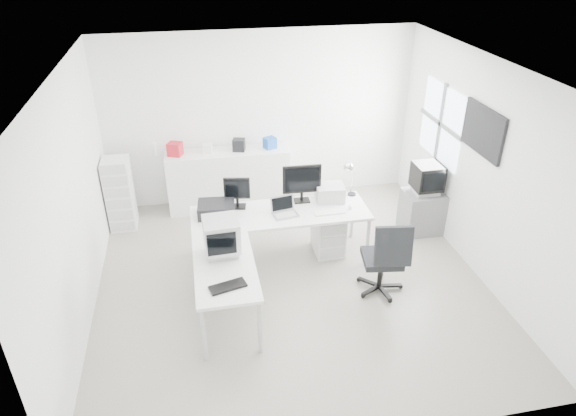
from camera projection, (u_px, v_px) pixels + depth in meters
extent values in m
cube|color=beige|center=(291.00, 280.00, 6.84)|extent=(5.00, 5.00, 0.01)
cube|color=white|center=(292.00, 70.00, 5.47)|extent=(5.00, 5.00, 0.01)
cube|color=white|center=(261.00, 118.00, 8.30)|extent=(5.00, 0.02, 2.80)
cube|color=white|center=(73.00, 206.00, 5.74)|extent=(0.02, 5.00, 2.80)
cube|color=white|center=(482.00, 170.00, 6.58)|extent=(0.02, 5.00, 2.80)
cube|color=white|center=(328.00, 233.00, 7.32)|extent=(0.40, 0.50, 0.60)
cube|color=black|center=(216.00, 209.00, 6.84)|extent=(0.52, 0.42, 0.17)
cube|color=white|center=(330.00, 212.00, 6.91)|extent=(0.42, 0.14, 0.02)
sphere|color=white|center=(350.00, 207.00, 7.00)|extent=(0.06, 0.06, 0.06)
cube|color=#BDBDBD|center=(330.00, 193.00, 7.20)|extent=(0.42, 0.37, 0.22)
cube|color=black|center=(228.00, 286.00, 5.50)|extent=(0.43, 0.26, 0.03)
cube|color=slate|center=(422.00, 212.00, 7.81)|extent=(0.60, 0.49, 0.65)
cube|color=white|center=(228.00, 179.00, 8.42)|extent=(1.96, 0.49, 0.98)
cube|color=red|center=(175.00, 149.00, 7.99)|extent=(0.26, 0.25, 0.21)
cube|color=white|center=(207.00, 149.00, 8.09)|extent=(0.16, 0.15, 0.14)
cube|color=black|center=(239.00, 145.00, 8.17)|extent=(0.23, 0.21, 0.19)
cube|color=#1952B2|center=(270.00, 143.00, 8.25)|extent=(0.23, 0.22, 0.18)
cylinder|color=white|center=(155.00, 149.00, 7.97)|extent=(0.07, 0.07, 0.22)
cube|color=white|center=(120.00, 194.00, 7.82)|extent=(0.39, 0.46, 1.11)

